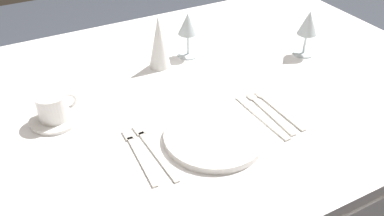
{
  "coord_description": "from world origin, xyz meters",
  "views": [
    {
      "loc": [
        -0.41,
        -0.92,
        1.41
      ],
      "look_at": [
        0.01,
        -0.12,
        0.76
      ],
      "focal_mm": 38.78,
      "sensor_mm": 36.0,
      "label": 1
    }
  ],
  "objects": [
    {
      "name": "dining_table",
      "position": [
        0.0,
        0.0,
        0.66
      ],
      "size": [
        1.8,
        1.11,
        0.74
      ],
      "color": "white",
      "rests_on": "ground"
    },
    {
      "name": "dinner_plate",
      "position": [
        0.01,
        -0.24,
        0.75
      ],
      "size": [
        0.26,
        0.26,
        0.02
      ],
      "primitive_type": "cylinder",
      "color": "white",
      "rests_on": "dining_table"
    },
    {
      "name": "fork_outer",
      "position": [
        -0.14,
        -0.2,
        0.74
      ],
      "size": [
        0.03,
        0.23,
        0.0
      ],
      "color": "beige",
      "rests_on": "dining_table"
    },
    {
      "name": "fork_inner",
      "position": [
        -0.18,
        -0.2,
        0.74
      ],
      "size": [
        0.03,
        0.22,
        0.0
      ],
      "color": "beige",
      "rests_on": "dining_table"
    },
    {
      "name": "dinner_knife",
      "position": [
        0.17,
        -0.22,
        0.74
      ],
      "size": [
        0.03,
        0.22,
        0.0
      ],
      "color": "beige",
      "rests_on": "dining_table"
    },
    {
      "name": "spoon_soup",
      "position": [
        0.2,
        -0.19,
        0.74
      ],
      "size": [
        0.03,
        0.21,
        0.01
      ],
      "color": "beige",
      "rests_on": "dining_table"
    },
    {
      "name": "spoon_dessert",
      "position": [
        0.23,
        -0.19,
        0.74
      ],
      "size": [
        0.03,
        0.21,
        0.01
      ],
      "color": "beige",
      "rests_on": "dining_table"
    },
    {
      "name": "saucer_left",
      "position": [
        -0.32,
        0.03,
        0.74
      ],
      "size": [
        0.13,
        0.13,
        0.01
      ],
      "primitive_type": "cylinder",
      "color": "white",
      "rests_on": "dining_table"
    },
    {
      "name": "coffee_cup_left",
      "position": [
        -0.32,
        0.03,
        0.79
      ],
      "size": [
        0.11,
        0.08,
        0.07
      ],
      "color": "white",
      "rests_on": "saucer_left"
    },
    {
      "name": "wine_glass_centre",
      "position": [
        0.16,
        0.19,
        0.84
      ],
      "size": [
        0.07,
        0.07,
        0.15
      ],
      "color": "silver",
      "rests_on": "dining_table"
    },
    {
      "name": "wine_glass_left",
      "position": [
        0.51,
        0.01,
        0.85
      ],
      "size": [
        0.07,
        0.07,
        0.15
      ],
      "color": "silver",
      "rests_on": "dining_table"
    },
    {
      "name": "napkin_folded",
      "position": [
        0.04,
        0.16,
        0.83
      ],
      "size": [
        0.07,
        0.07,
        0.17
      ],
      "primitive_type": "cone",
      "color": "white",
      "rests_on": "dining_table"
    }
  ]
}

